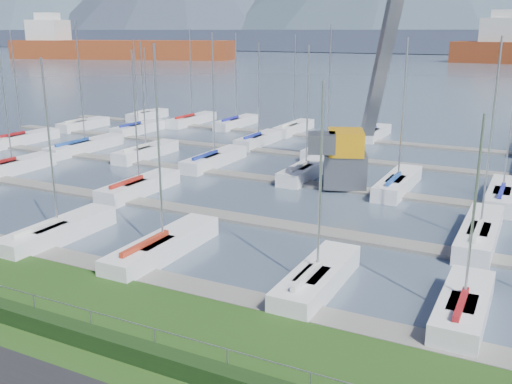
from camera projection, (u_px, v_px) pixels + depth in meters
The scene contains 6 objects.
hedge at pixel (105, 342), 21.11m from camera, with size 80.00×0.70×0.70m, color black.
fence at pixel (111, 317), 21.22m from camera, with size 0.04×0.04×80.00m, color #909498.
docks at pixel (338, 188), 43.93m from camera, with size 90.00×41.60×0.25m.
crane at pixel (358, 114), 43.58m from camera, with size 7.66×12.94×22.35m.
cargo_ship_west at pixel (112, 50), 245.70m from camera, with size 97.38×43.33×21.50m.
sailboat_fleet at pixel (326, 109), 46.12m from camera, with size 75.83×49.37×12.99m.
Camera 1 is at (13.49, -14.63, 11.46)m, focal length 40.00 mm.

